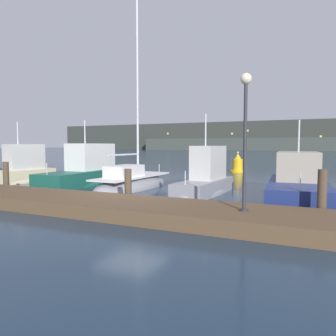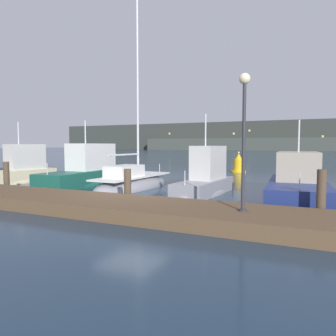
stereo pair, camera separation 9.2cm
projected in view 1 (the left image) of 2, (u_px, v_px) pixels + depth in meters
The scene contains 13 objects.
ground_plane at pixel (132, 203), 13.35m from camera, with size 400.00×400.00×0.00m, color #1E3347.
dock at pixel (103, 205), 11.58m from camera, with size 35.23×2.80×0.45m, color brown.
mooring_pile_1 at pixel (6, 177), 16.00m from camera, with size 0.28×0.28×1.53m, color #4C3D2D.
mooring_pile_2 at pixel (128, 186), 13.04m from camera, with size 0.28×0.28×1.41m, color #4C3D2D.
mooring_pile_3 at pixel (322, 195), 10.07m from camera, with size 0.28×0.28×1.61m, color #4C3D2D.
motorboat_berth_2 at pixel (19, 175), 20.37m from camera, with size 2.09×5.41×4.34m.
motorboat_berth_3 at pixel (86, 177), 19.54m from camera, with size 2.50×7.37×4.40m.
sailboat_berth_4 at pixel (132, 186), 17.68m from camera, with size 2.07×6.75×11.05m.
motorboat_berth_5 at pixel (205, 185), 15.75m from camera, with size 1.79×5.34×4.39m.
motorboat_berth_6 at pixel (297, 192), 14.12m from camera, with size 3.12×7.58×4.07m.
channel_buoy at pixel (238, 165), 27.99m from camera, with size 1.26×1.26×1.77m.
dock_lamppost at pixel (245, 119), 9.29m from camera, with size 0.32×0.32×3.93m.
hillside_backdrop at pixel (305, 137), 134.88m from camera, with size 240.00×23.00×12.34m.
Camera 1 is at (6.94, -11.34, 2.37)m, focal length 35.00 mm.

